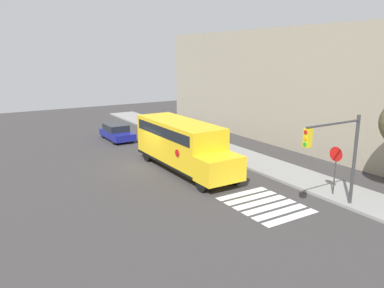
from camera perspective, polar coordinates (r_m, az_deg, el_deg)
The scene contains 8 objects.
ground_plane at distance 25.05m, azimuth -6.31°, elevation -3.36°, with size 60.00×60.00×0.00m, color #3A3838.
sidewalk_strip at distance 28.30m, azimuth 5.65°, elevation -1.19°, with size 44.00×3.00×0.15m.
building_backdrop at distance 31.84m, azimuth 15.31°, elevation 8.37°, with size 32.00×4.00×9.23m.
crosswalk_stripes at distance 19.11m, azimuth 11.03°, elevation -9.05°, with size 4.00×3.20×0.01m.
school_bus at distance 23.78m, azimuth -1.57°, elevation 0.21°, with size 9.01×2.57×3.09m.
parked_car at distance 32.87m, azimuth -11.39°, elevation 1.78°, with size 4.14×1.80×1.35m.
stop_sign at distance 20.51m, azimuth 21.00°, elevation -2.81°, with size 0.76×0.10×2.69m.
traffic_light at distance 18.28m, azimuth 21.36°, elevation -0.72°, with size 0.28×3.62×4.52m.
Camera 1 is at (21.71, -10.14, 7.31)m, focal length 35.00 mm.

